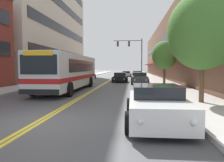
# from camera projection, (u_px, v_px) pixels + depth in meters

# --- Properties ---
(ground_plane) EXTENTS (240.00, 240.00, 0.00)m
(ground_plane) POSITION_uv_depth(u_px,v_px,m) (115.00, 77.00, 44.97)
(ground_plane) COLOR #4C4C4F
(sidewalk_left) EXTENTS (3.14, 106.00, 0.16)m
(sidewalk_left) POSITION_uv_depth(u_px,v_px,m) (82.00, 77.00, 45.61)
(sidewalk_left) COLOR #B2ADA5
(sidewalk_left) RESTS_ON ground_plane
(sidewalk_right) EXTENTS (3.14, 106.00, 0.16)m
(sidewalk_right) POSITION_uv_depth(u_px,v_px,m) (150.00, 77.00, 44.33)
(sidewalk_right) COLOR #B2ADA5
(sidewalk_right) RESTS_ON ground_plane
(centre_line) EXTENTS (0.34, 106.00, 0.01)m
(centre_line) POSITION_uv_depth(u_px,v_px,m) (115.00, 77.00, 44.97)
(centre_line) COLOR yellow
(centre_line) RESTS_ON ground_plane
(office_tower_left) EXTENTS (12.08, 31.03, 25.85)m
(office_tower_left) POSITION_uv_depth(u_px,v_px,m) (32.00, 8.00, 39.98)
(office_tower_left) COLOR beige
(office_tower_left) RESTS_ON ground_plane
(storefront_row_right) EXTENTS (9.10, 68.00, 10.75)m
(storefront_row_right) POSITION_uv_depth(u_px,v_px,m) (180.00, 50.00, 43.47)
(storefront_row_right) COLOR brown
(storefront_row_right) RESTS_ON ground_plane
(city_bus) EXTENTS (2.87, 12.42, 3.02)m
(city_bus) POSITION_uv_depth(u_px,v_px,m) (69.00, 71.00, 19.16)
(city_bus) COLOR silver
(city_bus) RESTS_ON ground_plane
(car_charcoal_parked_left_near) EXTENTS (1.98, 4.83, 1.24)m
(car_charcoal_parked_left_near) POSITION_uv_depth(u_px,v_px,m) (89.00, 75.00, 39.06)
(car_charcoal_parked_left_near) COLOR #232328
(car_charcoal_parked_left_near) RESTS_ON ground_plane
(car_white_parked_right_foreground) EXTENTS (2.17, 4.62, 1.35)m
(car_white_parked_right_foreground) POSITION_uv_depth(u_px,v_px,m) (156.00, 105.00, 7.80)
(car_white_parked_right_foreground) COLOR white
(car_white_parked_right_foreground) RESTS_ON ground_plane
(car_red_parked_right_mid) EXTENTS (2.18, 4.32, 1.31)m
(car_red_parked_right_mid) POSITION_uv_depth(u_px,v_px,m) (137.00, 75.00, 41.68)
(car_red_parked_right_mid) COLOR maroon
(car_red_parked_right_mid) RESTS_ON ground_plane
(car_dark_grey_parked_right_far) EXTENTS (2.05, 4.21, 1.40)m
(car_dark_grey_parked_right_far) POSITION_uv_depth(u_px,v_px,m) (140.00, 79.00, 26.04)
(car_dark_grey_parked_right_far) COLOR #38383D
(car_dark_grey_parked_right_far) RESTS_ON ground_plane
(car_champagne_parked_right_end) EXTENTS (2.04, 4.62, 1.27)m
(car_champagne_parked_right_end) POSITION_uv_depth(u_px,v_px,m) (137.00, 76.00, 34.16)
(car_champagne_parked_right_end) COLOR beige
(car_champagne_parked_right_end) RESTS_ON ground_plane
(car_silver_moving_lead) EXTENTS (2.15, 4.41, 1.17)m
(car_silver_moving_lead) POSITION_uv_depth(u_px,v_px,m) (126.00, 74.00, 48.18)
(car_silver_moving_lead) COLOR #B7B7BC
(car_silver_moving_lead) RESTS_ON ground_plane
(car_black_moving_second) EXTENTS (2.08, 4.53, 1.29)m
(car_black_moving_second) POSITION_uv_depth(u_px,v_px,m) (120.00, 78.00, 30.05)
(car_black_moving_second) COLOR black
(car_black_moving_second) RESTS_ON ground_plane
(traffic_signal_mast) EXTENTS (5.36, 0.38, 7.34)m
(traffic_signal_mast) POSITION_uv_depth(u_px,v_px,m) (133.00, 50.00, 40.74)
(traffic_signal_mast) COLOR #47474C
(traffic_signal_mast) RESTS_ON ground_plane
(street_tree_right_near) EXTENTS (3.66, 3.66, 5.73)m
(street_tree_right_near) POSITION_uv_depth(u_px,v_px,m) (203.00, 31.00, 11.32)
(street_tree_right_near) COLOR brown
(street_tree_right_near) RESTS_ON sidewalk_right
(street_tree_right_mid) EXTENTS (2.76, 2.76, 4.71)m
(street_tree_right_mid) POSITION_uv_depth(u_px,v_px,m) (165.00, 55.00, 23.77)
(street_tree_right_mid) COLOR brown
(street_tree_right_mid) RESTS_ON sidewalk_right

